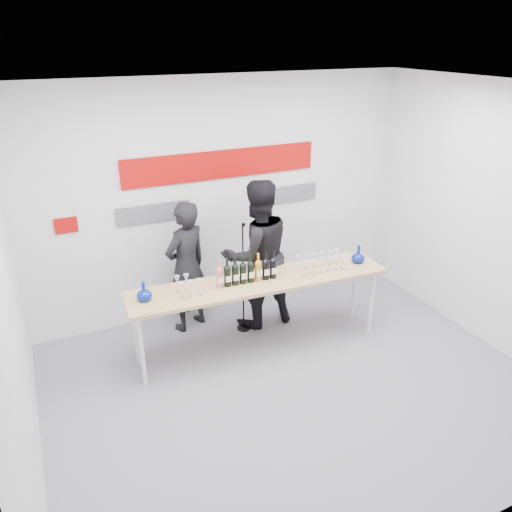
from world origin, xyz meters
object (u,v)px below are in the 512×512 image
Objects in this scene: mic_stand at (243,298)px; presenter_right at (257,255)px; tasting_table at (260,286)px; presenter_left at (187,267)px.

presenter_right is at bearing 40.99° from mic_stand.
tasting_table is at bearing -71.85° from mic_stand.
tasting_table is 2.09× the size of mic_stand.
tasting_table is 0.60m from presenter_right.
presenter_right is at bearing 71.55° from tasting_table.
presenter_right reaches higher than presenter_left.
presenter_left is 1.15× the size of mic_stand.
mic_stand is at bearing 23.07° from presenter_right.
tasting_table is at bearing 67.16° from presenter_right.
mic_stand is at bearing 94.63° from tasting_table.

